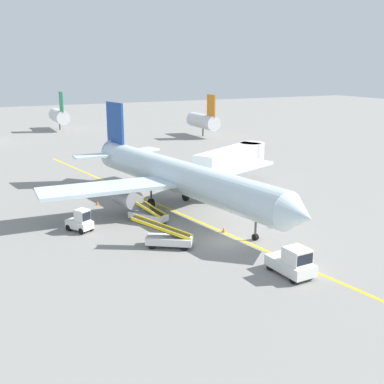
% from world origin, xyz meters
% --- Properties ---
extents(ground_plane, '(300.00, 300.00, 0.00)m').
position_xyz_m(ground_plane, '(0.00, 0.00, 0.00)').
color(ground_plane, gray).
extents(taxi_line_yellow, '(13.93, 78.88, 0.01)m').
position_xyz_m(taxi_line_yellow, '(0.25, 5.00, 0.00)').
color(taxi_line_yellow, yellow).
rests_on(taxi_line_yellow, ground).
extents(airliner, '(28.19, 35.23, 10.10)m').
position_xyz_m(airliner, '(0.16, 11.05, 3.42)').
color(airliner, silver).
rests_on(airliner, ground).
extents(jet_bridge, '(12.42, 8.50, 4.85)m').
position_xyz_m(jet_bridge, '(10.38, 16.25, 3.54)').
color(jet_bridge, silver).
rests_on(jet_bridge, ground).
extents(pushback_tug, '(2.11, 3.71, 2.20)m').
position_xyz_m(pushback_tug, '(0.65, -7.92, 0.99)').
color(pushback_tug, silver).
rests_on(pushback_tug, ground).
extents(baggage_tug_near_wing, '(2.32, 2.73, 2.10)m').
position_xyz_m(baggage_tug_near_wing, '(-10.68, 7.99, 0.93)').
color(baggage_tug_near_wing, silver).
rests_on(baggage_tug_near_wing, ground).
extents(belt_loader_forward_hold, '(3.60, 4.95, 2.59)m').
position_xyz_m(belt_loader_forward_hold, '(-4.33, 7.89, 0.78)').
color(belt_loader_forward_hold, silver).
rests_on(belt_loader_forward_hold, ground).
extents(belt_loader_aft_hold, '(4.86, 3.80, 2.59)m').
position_xyz_m(belt_loader_aft_hold, '(-5.12, 1.03, 0.78)').
color(belt_loader_aft_hold, silver).
rests_on(belt_loader_aft_hold, ground).
extents(ground_crew_marshaller, '(0.36, 0.24, 1.70)m').
position_xyz_m(ground_crew_marshaller, '(6.95, 0.66, 0.91)').
color(ground_crew_marshaller, '#26262D').
rests_on(ground_crew_marshaller, ground).
extents(safety_cone_nose_left, '(0.36, 0.36, 0.44)m').
position_xyz_m(safety_cone_nose_left, '(0.79, 2.13, 0.22)').
color(safety_cone_nose_left, orange).
rests_on(safety_cone_nose_left, ground).
extents(safety_cone_nose_right, '(0.36, 0.36, 0.44)m').
position_xyz_m(safety_cone_nose_right, '(-7.10, 15.58, 0.22)').
color(safety_cone_nose_right, orange).
rests_on(safety_cone_nose_right, ground).
extents(distant_aircraft_mid_right, '(3.00, 10.10, 8.80)m').
position_xyz_m(distant_aircraft_mid_right, '(1.42, 79.19, 3.22)').
color(distant_aircraft_mid_right, silver).
rests_on(distant_aircraft_mid_right, ground).
extents(distant_aircraft_far_right, '(3.00, 10.10, 8.80)m').
position_xyz_m(distant_aircraft_far_right, '(26.45, 55.76, 3.22)').
color(distant_aircraft_far_right, silver).
rests_on(distant_aircraft_far_right, ground).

